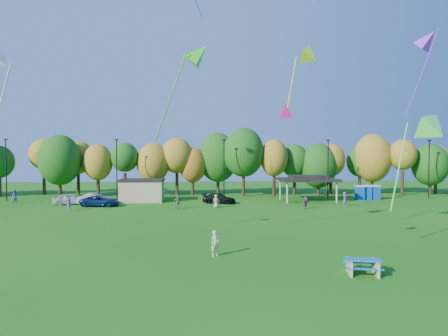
{
  "coord_description": "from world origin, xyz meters",
  "views": [
    {
      "loc": [
        -1.45,
        -20.11,
        6.86
      ],
      "look_at": [
        0.05,
        6.0,
        5.95
      ],
      "focal_mm": 32.0,
      "sensor_mm": 36.0,
      "label": 1
    }
  ],
  "objects": [
    {
      "name": "kite_7",
      "position": [
        -1.59,
        9.55,
        14.15
      ],
      "size": [
        4.59,
        1.97,
        7.62
      ],
      "color": "#26A315"
    },
    {
      "name": "utility_building",
      "position": [
        -10.0,
        38.0,
        1.64
      ],
      "size": [
        6.3,
        4.3,
        3.25
      ],
      "color": "tan",
      "rests_on": "ground"
    },
    {
      "name": "kite_4",
      "position": [
        20.16,
        17.11,
        17.75
      ],
      "size": [
        4.18,
        4.61,
        8.72
      ],
      "color": "#982AE2"
    },
    {
      "name": "kite_13",
      "position": [
        14.96,
        7.51,
        9.1
      ],
      "size": [
        4.64,
        3.89,
        8.02
      ],
      "color": "#54EF55"
    },
    {
      "name": "car_a",
      "position": [
        -19.27,
        35.01,
        0.76
      ],
      "size": [
        4.74,
        2.76,
        1.51
      ],
      "primitive_type": "imported",
      "rotation": [
        0.0,
        0.0,
        1.8
      ],
      "color": "silver",
      "rests_on": "ground"
    },
    {
      "name": "porta_potties",
      "position": [
        23.48,
        38.19,
        1.1
      ],
      "size": [
        3.75,
        1.58,
        2.18
      ],
      "color": "#0D44B2",
      "rests_on": "ground"
    },
    {
      "name": "far_person_1",
      "position": [
        -17.52,
        29.08,
        0.77
      ],
      "size": [
        0.81,
        1.11,
        1.54
      ],
      "primitive_type": "imported",
      "rotation": [
        0.0,
        0.0,
        4.45
      ],
      "color": "#554BA6",
      "rests_on": "ground"
    },
    {
      "name": "kite_14",
      "position": [
        -13.97,
        5.99,
        12.81
      ],
      "size": [
        1.18,
        2.14,
        3.4
      ],
      "color": "silver"
    },
    {
      "name": "car_d",
      "position": [
        1.05,
        35.12,
        0.68
      ],
      "size": [
        5.04,
        3.32,
        1.36
      ],
      "primitive_type": "imported",
      "rotation": [
        0.0,
        0.0,
        1.24
      ],
      "color": "black",
      "rests_on": "ground"
    },
    {
      "name": "far_person_0",
      "position": [
        -4.36,
        29.97,
        0.89
      ],
      "size": [
        1.12,
        0.72,
        1.77
      ],
      "primitive_type": "imported",
      "rotation": [
        0.0,
        0.0,
        3.45
      ],
      "color": "#597E4D",
      "rests_on": "ground"
    },
    {
      "name": "car_c",
      "position": [
        -14.71,
        32.88,
        0.7
      ],
      "size": [
        5.2,
        2.68,
        1.4
      ],
      "primitive_type": "imported",
      "rotation": [
        0.0,
        0.0,
        1.5
      ],
      "color": "navy",
      "rests_on": "ground"
    },
    {
      "name": "car_b",
      "position": [
        -15.7,
        34.49,
        0.76
      ],
      "size": [
        4.74,
        2.01,
        1.52
      ],
      "primitive_type": "imported",
      "rotation": [
        0.0,
        0.0,
        1.48
      ],
      "color": "#99989E",
      "rests_on": "ground"
    },
    {
      "name": "picnic_table",
      "position": [
        7.75,
        1.96,
        0.51
      ],
      "size": [
        2.3,
        2.03,
        0.87
      ],
      "rotation": [
        0.0,
        0.0,
        -0.2
      ],
      "color": "tan",
      "rests_on": "ground"
    },
    {
      "name": "kite_8",
      "position": [
        6.15,
        8.16,
        14.1
      ],
      "size": [
        2.67,
        3.11,
        5.56
      ],
      "color": "#C6E818"
    },
    {
      "name": "lamp_posts",
      "position": [
        2.0,
        40.0,
        4.9
      ],
      "size": [
        64.5,
        0.25,
        9.09
      ],
      "color": "black",
      "rests_on": "ground"
    },
    {
      "name": "far_person_4",
      "position": [
        17.36,
        30.96,
        0.93
      ],
      "size": [
        0.74,
        0.81,
        1.86
      ],
      "primitive_type": "imported",
      "rotation": [
        0.0,
        0.0,
        1.01
      ],
      "color": "#A84FA6",
      "rests_on": "ground"
    },
    {
      "name": "pavilion",
      "position": [
        14.0,
        37.0,
        3.23
      ],
      "size": [
        8.2,
        6.2,
        3.77
      ],
      "color": "tan",
      "rests_on": "ground"
    },
    {
      "name": "far_person_5",
      "position": [
        0.45,
        30.5,
        0.86
      ],
      "size": [
        0.86,
        0.58,
        1.73
      ],
      "primitive_type": "imported",
      "rotation": [
        0.0,
        0.0,
        3.11
      ],
      "color": "tan",
      "rests_on": "ground"
    },
    {
      "name": "ground",
      "position": [
        0.0,
        0.0,
        0.0
      ],
      "size": [
        160.0,
        160.0,
        0.0
      ],
      "primitive_type": "plane",
      "color": "#19600F",
      "rests_on": "ground"
    },
    {
      "name": "far_person_2",
      "position": [
        -27.5,
        37.07,
        0.91
      ],
      "size": [
        1.03,
        0.89,
        1.82
      ],
      "primitive_type": "imported",
      "rotation": [
        0.0,
        0.0,
        6.03
      ],
      "color": "#475C9E",
      "rests_on": "ground"
    },
    {
      "name": "far_person_3",
      "position": [
        11.6,
        28.94,
        0.77
      ],
      "size": [
        1.32,
        1.35,
        1.55
      ],
      "primitive_type": "imported",
      "rotation": [
        0.0,
        0.0,
        0.81
      ],
      "color": "#903C6D",
      "rests_on": "ground"
    },
    {
      "name": "kite_flyer",
      "position": [
        -0.51,
        6.46,
        0.86
      ],
      "size": [
        0.75,
        0.65,
        1.73
      ],
      "primitive_type": "imported",
      "rotation": [
        0.0,
        0.0,
        0.47
      ],
      "color": "beige",
      "rests_on": "ground"
    },
    {
      "name": "kite_12",
      "position": [
        3.73,
        4.07,
        9.58
      ],
      "size": [
        1.36,
        1.56,
        1.29
      ],
      "color": "#FD0E90"
    },
    {
      "name": "tree_line",
      "position": [
        -1.03,
        45.51,
        5.91
      ],
      "size": [
        93.57,
        10.55,
        11.15
      ],
      "color": "black",
      "rests_on": "ground"
    }
  ]
}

